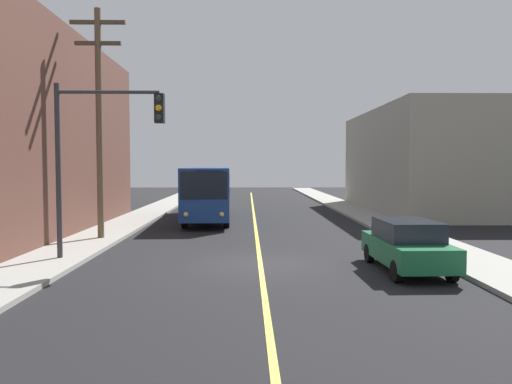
{
  "coord_description": "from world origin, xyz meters",
  "views": [
    {
      "loc": [
        -0.43,
        -17.07,
        3.34
      ],
      "look_at": [
        0.0,
        8.48,
        2.0
      ],
      "focal_mm": 35.48,
      "sensor_mm": 36.0,
      "label": 1
    }
  ],
  "objects_px": {
    "traffic_signal_left_corner": "(103,137)",
    "utility_pole_near": "(99,113)",
    "city_bus": "(209,190)",
    "parked_car_green": "(407,245)",
    "fire_hydrant": "(406,226)"
  },
  "relations": [
    {
      "from": "city_bus",
      "to": "parked_car_green",
      "type": "xyz_separation_m",
      "value": [
        7.45,
        -15.43,
        -0.98
      ]
    },
    {
      "from": "utility_pole_near",
      "to": "traffic_signal_left_corner",
      "type": "bearing_deg",
      "value": -72.68
    },
    {
      "from": "city_bus",
      "to": "fire_hydrant",
      "type": "distance_m",
      "value": 12.75
    },
    {
      "from": "utility_pole_near",
      "to": "fire_hydrant",
      "type": "bearing_deg",
      "value": 2.4
    },
    {
      "from": "city_bus",
      "to": "parked_car_green",
      "type": "height_order",
      "value": "city_bus"
    },
    {
      "from": "traffic_signal_left_corner",
      "to": "utility_pole_near",
      "type": "bearing_deg",
      "value": 107.32
    },
    {
      "from": "city_bus",
      "to": "fire_hydrant",
      "type": "height_order",
      "value": "city_bus"
    },
    {
      "from": "fire_hydrant",
      "to": "utility_pole_near",
      "type": "bearing_deg",
      "value": -177.6
    },
    {
      "from": "parked_car_green",
      "to": "utility_pole_near",
      "type": "relative_size",
      "value": 0.44
    },
    {
      "from": "utility_pole_near",
      "to": "traffic_signal_left_corner",
      "type": "height_order",
      "value": "utility_pole_near"
    },
    {
      "from": "city_bus",
      "to": "traffic_signal_left_corner",
      "type": "bearing_deg",
      "value": -100.65
    },
    {
      "from": "city_bus",
      "to": "parked_car_green",
      "type": "bearing_deg",
      "value": -64.24
    },
    {
      "from": "city_bus",
      "to": "traffic_signal_left_corner",
      "type": "relative_size",
      "value": 2.04
    },
    {
      "from": "parked_car_green",
      "to": "fire_hydrant",
      "type": "bearing_deg",
      "value": 72.79
    },
    {
      "from": "parked_car_green",
      "to": "utility_pole_near",
      "type": "xyz_separation_m",
      "value": [
        -11.55,
        6.66,
        4.82
      ]
    }
  ]
}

